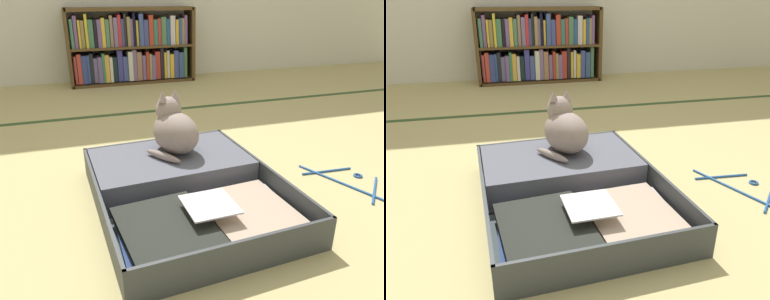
% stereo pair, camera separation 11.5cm
% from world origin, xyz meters
% --- Properties ---
extents(ground_plane, '(10.00, 10.00, 0.00)m').
position_xyz_m(ground_plane, '(0.00, 0.00, 0.00)').
color(ground_plane, tan).
extents(tatami_border, '(4.80, 0.05, 0.00)m').
position_xyz_m(tatami_border, '(0.00, 1.27, 0.00)').
color(tatami_border, '#364F29').
rests_on(tatami_border, ground_plane).
extents(bookshelf, '(1.13, 0.27, 0.66)m').
position_xyz_m(bookshelf, '(0.04, 2.24, 0.31)').
color(bookshelf, brown).
rests_on(bookshelf, ground_plane).
extents(open_suitcase, '(0.74, 0.92, 0.13)m').
position_xyz_m(open_suitcase, '(-0.13, 0.05, 0.05)').
color(open_suitcase, '#383C40').
rests_on(open_suitcase, ground_plane).
extents(black_cat, '(0.26, 0.30, 0.27)m').
position_xyz_m(black_cat, '(-0.10, 0.25, 0.23)').
color(black_cat, gray).
rests_on(black_cat, open_suitcase).
extents(clothes_hanger, '(0.30, 0.44, 0.01)m').
position_xyz_m(clothes_hanger, '(0.62, -0.05, 0.01)').
color(clothes_hanger, '#23549F').
rests_on(clothes_hanger, ground_plane).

